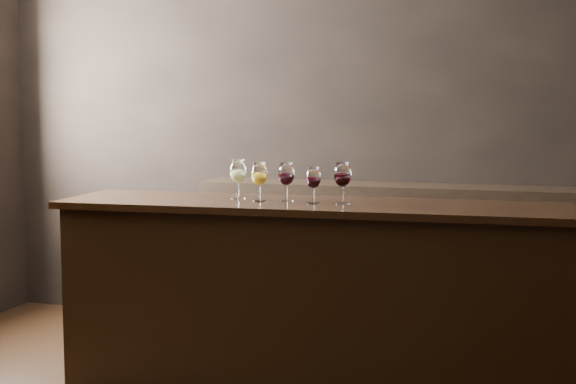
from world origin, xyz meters
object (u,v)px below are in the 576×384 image
(back_bar_shelf, at_px, (420,266))
(glass_red_c, at_px, (342,175))
(glass_white, at_px, (238,172))
(bar_counter, at_px, (326,301))
(glass_red_a, at_px, (286,175))
(glass_amber, at_px, (259,175))
(glass_red_b, at_px, (313,179))

(back_bar_shelf, bearing_deg, glass_red_c, -105.76)
(back_bar_shelf, relative_size, glass_white, 13.12)
(bar_counter, distance_m, back_bar_shelf, 1.02)
(bar_counter, relative_size, glass_white, 12.81)
(bar_counter, bearing_deg, back_bar_shelf, 66.42)
(glass_white, relative_size, glass_red_a, 1.04)
(back_bar_shelf, xyz_separation_m, glass_amber, (-0.72, -0.99, 0.64))
(glass_white, bearing_deg, bar_counter, -4.42)
(glass_white, bearing_deg, glass_red_b, -9.77)
(bar_counter, bearing_deg, glass_white, 172.46)
(bar_counter, xyz_separation_m, glass_white, (-0.52, 0.04, 0.67))
(bar_counter, xyz_separation_m, glass_red_c, (0.08, -0.01, 0.67))
(glass_red_a, bearing_deg, glass_amber, -161.49)
(glass_white, relative_size, glass_amber, 1.04)
(glass_white, xyz_separation_m, glass_amber, (0.15, -0.07, -0.01))
(back_bar_shelf, xyz_separation_m, glass_red_c, (-0.27, -0.96, 0.64))
(glass_white, height_order, glass_red_b, glass_white)
(back_bar_shelf, relative_size, glass_amber, 13.64)
(glass_amber, relative_size, glass_red_a, 1.00)
(glass_red_b, bearing_deg, glass_red_a, 162.39)
(bar_counter, distance_m, glass_red_b, 0.66)
(back_bar_shelf, bearing_deg, bar_counter, -110.46)
(bar_counter, height_order, back_bar_shelf, back_bar_shelf)
(bar_counter, relative_size, glass_amber, 13.32)
(bar_counter, relative_size, back_bar_shelf, 0.98)
(glass_white, bearing_deg, glass_red_c, -4.48)
(glass_amber, bearing_deg, glass_red_c, 3.06)
(glass_white, xyz_separation_m, glass_red_b, (0.45, -0.08, -0.02))
(glass_white, relative_size, glass_red_b, 1.13)
(bar_counter, xyz_separation_m, glass_red_a, (-0.23, 0.01, 0.66))
(bar_counter, xyz_separation_m, back_bar_shelf, (0.36, 0.95, 0.03))
(bar_counter, relative_size, glass_red_a, 13.34)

